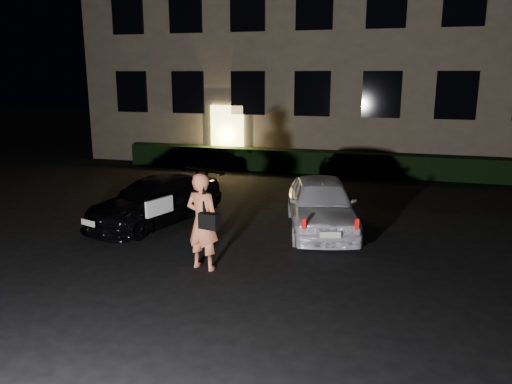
# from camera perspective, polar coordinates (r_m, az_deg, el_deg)

# --- Properties ---
(ground) EXTENTS (80.00, 80.00, 0.00)m
(ground) POSITION_cam_1_polar(r_m,az_deg,el_deg) (9.88, -5.04, -9.15)
(ground) COLOR black
(ground) RESTS_ON ground
(building) EXTENTS (20.00, 8.11, 12.00)m
(building) POSITION_cam_1_polar(r_m,az_deg,el_deg) (23.82, 8.39, 18.64)
(building) COLOR #6A5B4C
(building) RESTS_ON ground
(hedge) EXTENTS (15.00, 0.70, 0.85)m
(hedge) POSITION_cam_1_polar(r_m,az_deg,el_deg) (19.57, 6.03, 3.48)
(hedge) COLOR black
(hedge) RESTS_ON ground
(sedan) EXTENTS (2.84, 4.37, 1.18)m
(sedan) POSITION_cam_1_polar(r_m,az_deg,el_deg) (13.10, -11.38, -0.95)
(sedan) COLOR black
(sedan) RESTS_ON ground
(hatch) EXTENTS (2.50, 4.15, 1.32)m
(hatch) POSITION_cam_1_polar(r_m,az_deg,el_deg) (12.31, 7.47, -1.37)
(hatch) COLOR white
(hatch) RESTS_ON ground
(man) EXTENTS (0.82, 0.61, 1.95)m
(man) POSITION_cam_1_polar(r_m,az_deg,el_deg) (9.78, -6.10, -3.33)
(man) COLOR #E67C52
(man) RESTS_ON ground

